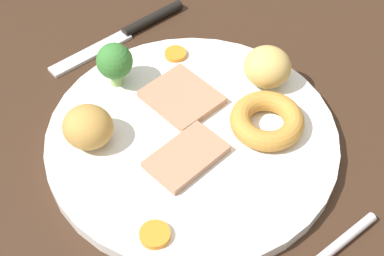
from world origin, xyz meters
TOP-DOWN VIEW (x-y plane):
  - dining_table at (0.00, 0.00)cm, footprint 120.00×84.00cm
  - dinner_plate at (-3.48, -1.42)cm, footprint 29.11×29.11cm
  - meat_slice_main at (-5.73, 0.74)cm, footprint 5.95×8.21cm
  - meat_slice_under at (1.04, -3.19)cm, footprint 8.08×7.29cm
  - yorkshire_pudding at (-6.85, -8.10)cm, footprint 7.41×7.41cm
  - roast_potato_left at (1.53, 7.25)cm, footprint 6.53×6.42cm
  - roast_potato_right at (-1.73, -12.12)cm, footprint 6.90×6.86cm
  - carrot_coin_front at (-11.20, 7.66)cm, footprint 2.73×2.73cm
  - carrot_coin_back at (7.13, -6.35)cm, footprint 2.44×2.44cm
  - broccoli_floret at (7.03, 1.14)cm, footprint 3.82×3.82cm
  - knife at (14.67, -4.87)cm, footprint 3.33×18.55cm

SIDE VIEW (x-z plane):
  - dining_table at x=0.00cm, z-range 0.00..3.60cm
  - knife at x=14.67cm, z-range 3.45..4.65cm
  - dinner_plate at x=-3.48cm, z-range 3.60..5.00cm
  - carrot_coin_back at x=7.13cm, z-range 5.00..5.49cm
  - carrot_coin_front at x=-11.20cm, z-range 5.00..5.58cm
  - meat_slice_main at x=-5.73cm, z-range 5.00..5.80cm
  - meat_slice_under at x=1.04cm, z-range 5.00..5.80cm
  - yorkshire_pudding at x=-6.85cm, z-range 5.00..7.06cm
  - roast_potato_left at x=1.53cm, z-range 5.00..8.96cm
  - roast_potato_right at x=-1.73cm, z-range 5.00..9.30cm
  - broccoli_floret at x=7.03cm, z-range 5.49..10.53cm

